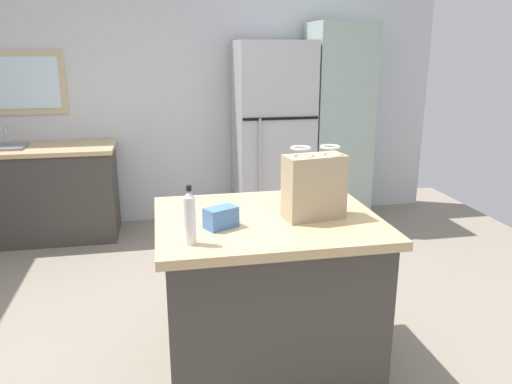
# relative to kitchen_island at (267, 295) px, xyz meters

# --- Properties ---
(ground) EXTENTS (6.45, 6.45, 0.00)m
(ground) POSITION_rel_kitchen_island_xyz_m (-0.28, 0.13, -0.46)
(ground) COLOR gray
(back_wall) EXTENTS (5.38, 0.13, 2.72)m
(back_wall) POSITION_rel_kitchen_island_xyz_m (-0.30, 2.81, 0.90)
(back_wall) COLOR silver
(back_wall) RESTS_ON ground
(kitchen_island) EXTENTS (1.15, 0.95, 0.91)m
(kitchen_island) POSITION_rel_kitchen_island_xyz_m (0.00, 0.00, 0.00)
(kitchen_island) COLOR #423D38
(kitchen_island) RESTS_ON ground
(refrigerator) EXTENTS (0.73, 0.70, 1.83)m
(refrigerator) POSITION_rel_kitchen_island_xyz_m (0.58, 2.40, 0.46)
(refrigerator) COLOR #B7B7BC
(refrigerator) RESTS_ON ground
(tall_cabinet) EXTENTS (0.57, 0.63, 2.01)m
(tall_cabinet) POSITION_rel_kitchen_island_xyz_m (1.25, 2.40, 0.54)
(tall_cabinet) COLOR #9EB2A8
(tall_cabinet) RESTS_ON ground
(sink_counter) EXTENTS (1.52, 0.65, 1.07)m
(sink_counter) POSITION_rel_kitchen_island_xyz_m (-1.71, 2.43, -0.01)
(sink_counter) COLOR #423D38
(sink_counter) RESTS_ON ground
(shopping_bag) EXTENTS (0.33, 0.20, 0.38)m
(shopping_bag) POSITION_rel_kitchen_island_xyz_m (0.23, -0.06, 0.62)
(shopping_bag) COLOR tan
(shopping_bag) RESTS_ON kitchen_island
(small_box) EXTENTS (0.18, 0.15, 0.10)m
(small_box) POSITION_rel_kitchen_island_xyz_m (-0.26, -0.11, 0.50)
(small_box) COLOR #4775B7
(small_box) RESTS_ON kitchen_island
(bottle) EXTENTS (0.05, 0.05, 0.27)m
(bottle) POSITION_rel_kitchen_island_xyz_m (-0.42, -0.30, 0.58)
(bottle) COLOR white
(bottle) RESTS_ON kitchen_island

